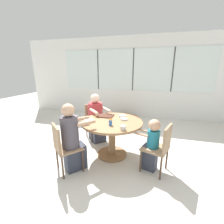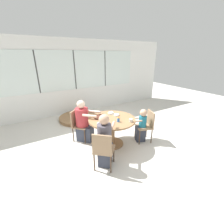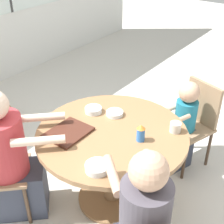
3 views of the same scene
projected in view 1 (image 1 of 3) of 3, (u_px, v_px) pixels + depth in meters
name	position (u px, v px, depth m)	size (l,w,h in m)	color
ground_plane	(112.00, 154.00, 3.10)	(16.00, 16.00, 0.00)	beige
wall_back_with_windows	(133.00, 77.00, 5.32)	(8.40, 0.08, 2.80)	silver
dining_table	(112.00, 129.00, 2.94)	(1.19, 1.19, 0.73)	olive
chair_for_woman_green_shirt	(63.00, 145.00, 2.44)	(0.56, 0.56, 0.85)	#937556
chair_for_man_blue_shirt	(94.00, 118.00, 3.77)	(0.57, 0.57, 0.85)	#937556
chair_for_toddler	(161.00, 145.00, 2.43)	(0.51, 0.51, 0.85)	#937556
person_woman_green_shirt	(72.00, 140.00, 2.52)	(0.55, 0.58, 1.18)	#333847
person_man_blue_shirt	(96.00, 120.00, 3.63)	(0.67, 0.68, 1.15)	#333847
person_toddler	(151.00, 146.00, 2.53)	(0.41, 0.31, 0.92)	#333847
food_tray_dark	(105.00, 116.00, 3.19)	(0.33, 0.27, 0.02)	#472319
coffee_mug	(123.00, 128.00, 2.45)	(0.09, 0.09, 0.08)	beige
sippy_cup	(110.00, 122.00, 2.65)	(0.06, 0.06, 0.14)	blue
bowl_white_shallow	(124.00, 119.00, 2.95)	(0.14, 0.14, 0.03)	silver
bowl_cereal	(89.00, 121.00, 2.83)	(0.16, 0.16, 0.05)	silver
bowl_fruit	(122.00, 116.00, 3.13)	(0.14, 0.14, 0.04)	silver
folded_table_stack	(121.00, 120.00, 5.03)	(1.33, 1.33, 0.12)	olive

